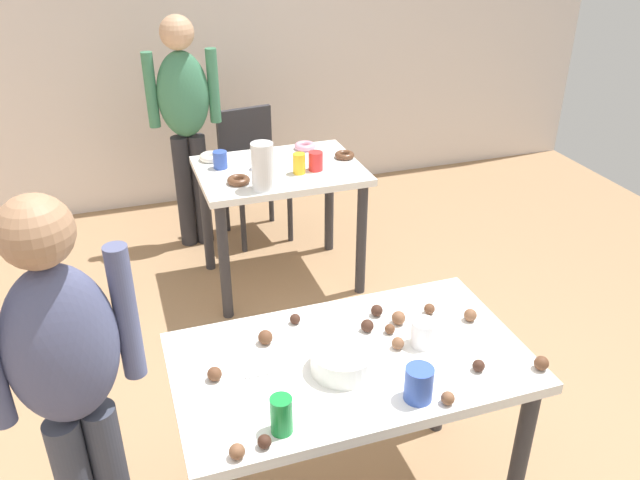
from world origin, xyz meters
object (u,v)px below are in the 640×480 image
dining_table_far (280,188)px  mixing_bowl (343,360)px  person_girl_near (70,381)px  soda_can (281,415)px  pitcher_far (263,166)px  chair_far_table (252,166)px  dining_table_near (350,382)px  person_adult_far (185,115)px

dining_table_far → mixing_bowl: bearing=-98.8°
dining_table_far → person_girl_near: person_girl_near is taller
person_girl_near → mixing_bowl: (0.83, -0.06, -0.09)m
dining_table_far → soda_can: (-0.54, -1.98, 0.19)m
mixing_bowl → pitcher_far: size_ratio=0.85×
pitcher_far → chair_far_table: bearing=81.1°
dining_table_far → chair_far_table: chair_far_table is taller
mixing_bowl → soda_can: soda_can is taller
chair_far_table → soda_can: 2.75m
dining_table_near → pitcher_far: pitcher_far is taller
dining_table_near → soda_can: soda_can is taller
person_adult_far → mixing_bowl: bearing=-86.5°
person_girl_near → person_adult_far: (0.68, 2.39, 0.02)m
soda_can → pitcher_far: 1.76m
dining_table_near → chair_far_table: bearing=84.9°
dining_table_far → pitcher_far: 0.40m
pitcher_far → mixing_bowl: bearing=-94.3°
person_girl_near → mixing_bowl: 0.84m
person_girl_near → chair_far_table: bearing=65.6°
person_girl_near → mixing_bowl: bearing=-3.9°
mixing_bowl → pitcher_far: bearing=85.7°
dining_table_near → person_adult_far: (-0.20, 2.40, 0.26)m
person_adult_far → soda_can: bearing=-92.5°
chair_far_table → mixing_bowl: (-0.26, -2.48, 0.29)m
chair_far_table → person_girl_near: person_girl_near is taller
dining_table_near → dining_table_far: bearing=82.4°
dining_table_near → dining_table_far: size_ratio=1.29×
person_adult_far → pitcher_far: size_ratio=5.93×
person_adult_far → dining_table_far: bearing=-57.4°
person_adult_far → mixing_bowl: (0.15, -2.45, -0.12)m
dining_table_near → chair_far_table: (0.22, 2.43, -0.14)m
dining_table_near → soda_can: size_ratio=9.82×
dining_table_far → chair_far_table: (-0.01, 0.70, -0.13)m
dining_table_near → chair_far_table: size_ratio=1.38×
person_girl_near → pitcher_far: 1.74m
chair_far_table → mixing_bowl: bearing=-96.1°
dining_table_near → person_adult_far: person_adult_far is taller
person_girl_near → pitcher_far: bearing=57.0°
person_adult_far → chair_far_table: bearing=4.7°
dining_table_near → mixing_bowl: 0.16m
person_adult_far → soda_can: 2.65m
chair_far_table → mixing_bowl: chair_far_table is taller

